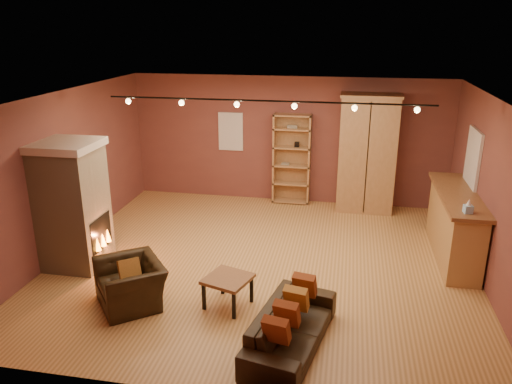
% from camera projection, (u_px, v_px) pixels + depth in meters
% --- Properties ---
extents(floor, '(7.00, 7.00, 0.00)m').
position_uv_depth(floor, '(262.00, 263.00, 8.50)').
color(floor, '#A8743B').
rests_on(floor, ground).
extents(ceiling, '(7.00, 7.00, 0.00)m').
position_uv_depth(ceiling, '(263.00, 97.00, 7.60)').
color(ceiling, '#5A301C').
rests_on(ceiling, back_wall).
extents(back_wall, '(7.00, 0.02, 2.80)m').
position_uv_depth(back_wall, '(288.00, 140.00, 11.07)').
color(back_wall, brown).
rests_on(back_wall, floor).
extents(left_wall, '(0.02, 6.50, 2.80)m').
position_uv_depth(left_wall, '(65.00, 173.00, 8.67)').
color(left_wall, brown).
rests_on(left_wall, floor).
extents(right_wall, '(0.02, 6.50, 2.80)m').
position_uv_depth(right_wall, '(493.00, 198.00, 7.44)').
color(right_wall, brown).
rests_on(right_wall, floor).
extents(fireplace, '(1.01, 0.98, 2.12)m').
position_uv_depth(fireplace, '(73.00, 205.00, 8.14)').
color(fireplace, tan).
rests_on(fireplace, floor).
extents(back_window, '(0.56, 0.04, 0.86)m').
position_uv_depth(back_window, '(231.00, 132.00, 11.23)').
color(back_window, silver).
rests_on(back_window, back_wall).
extents(bookcase, '(0.82, 0.32, 2.01)m').
position_uv_depth(bookcase, '(292.00, 158.00, 11.08)').
color(bookcase, tan).
rests_on(bookcase, floor).
extents(armoire, '(1.23, 0.70, 2.51)m').
position_uv_depth(armoire, '(367.00, 154.00, 10.52)').
color(armoire, tan).
rests_on(armoire, floor).
extents(bar_counter, '(0.65, 2.44, 1.17)m').
position_uv_depth(bar_counter, '(454.00, 225.00, 8.57)').
color(bar_counter, tan).
rests_on(bar_counter, floor).
extents(tissue_box, '(0.15, 0.15, 0.23)m').
position_uv_depth(tissue_box, '(468.00, 207.00, 7.48)').
color(tissue_box, '#93C7EC').
rests_on(tissue_box, bar_counter).
extents(right_window, '(0.05, 0.90, 1.00)m').
position_uv_depth(right_window, '(473.00, 158.00, 8.66)').
color(right_window, silver).
rests_on(right_window, right_wall).
extents(loveseat, '(0.89, 1.90, 0.76)m').
position_uv_depth(loveseat, '(291.00, 321.00, 6.20)').
color(loveseat, black).
rests_on(loveseat, floor).
extents(armchair, '(1.12, 1.17, 0.86)m').
position_uv_depth(armchair, '(130.00, 277.00, 7.14)').
color(armchair, black).
rests_on(armchair, floor).
extents(coffee_table, '(0.75, 0.75, 0.45)m').
position_uv_depth(coffee_table, '(228.00, 282.00, 7.10)').
color(coffee_table, brown).
rests_on(coffee_table, floor).
extents(track_rail, '(5.20, 0.09, 0.13)m').
position_uv_depth(track_rail, '(265.00, 103.00, 7.82)').
color(track_rail, black).
rests_on(track_rail, ceiling).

